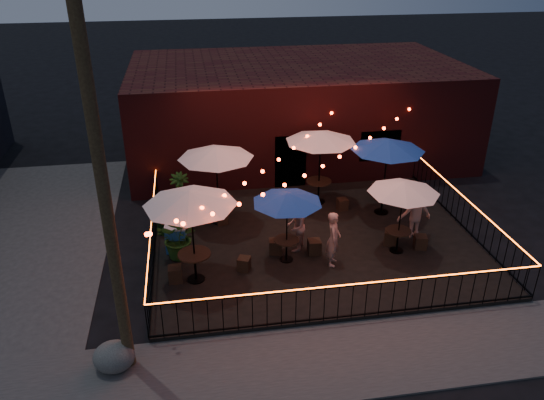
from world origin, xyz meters
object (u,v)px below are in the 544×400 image
Objects in this scene: cafe_table_4 at (404,188)px; cafe_table_5 at (388,146)px; utility_pole at (106,209)px; cafe_table_0 at (190,199)px; cafe_table_3 at (321,137)px; cafe_table_2 at (287,198)px; cooler at (176,238)px; cafe_table_1 at (216,153)px; boulder at (114,357)px.

cafe_table_5 is (0.41, 2.51, 0.36)m from cafe_table_4.
utility_pole is 3.59m from cafe_table_0.
cafe_table_5 is at bearing 36.33° from utility_pole.
cafe_table_3 is at bearing 42.68° from cafe_table_0.
cafe_table_2 is at bearing 12.34° from cafe_table_0.
cooler is at bearing 162.03° from cafe_table_2.
cafe_table_0 reaches higher than cafe_table_2.
cafe_table_0 is at bearing -174.89° from cafe_table_4.
cafe_table_0 is (1.60, 2.92, -1.34)m from utility_pole.
cafe_table_1 reaches higher than boulder.
cafe_table_0 is at bearing -137.32° from cafe_table_3.
cafe_table_3 is (1.85, 3.60, 0.45)m from cafe_table_2.
utility_pole is 3.09× the size of cafe_table_4.
cafe_table_3 reaches higher than cafe_table_5.
cafe_table_3 is at bearing 113.38° from cafe_table_4.
cafe_table_0 reaches higher than cafe_table_3.
cafe_table_0 is at bearing -167.66° from cafe_table_2.
boulder is at bearing -141.96° from cafe_table_2.
cafe_table_3 is at bearing 62.78° from cafe_table_2.
utility_pole is at bearing -155.77° from cafe_table_4.
cafe_table_0 is 3.01× the size of boulder.
cafe_table_2 is 2.75× the size of boulder.
cafe_table_1 is 2.96× the size of boulder.
cafe_table_3 is 9.94m from boulder.
cafe_table_1 is at bearing 68.20° from utility_pole.
cafe_table_1 is 7.26m from boulder.
cafe_table_4 is (1.57, -3.64, -0.38)m from cafe_table_3.
cafe_table_1 is at bearing -166.24° from cafe_table_3.
cafe_table_2 is at bearing -117.22° from cafe_table_3.
cafe_table_3 is 3.67× the size of cooler.
cafe_table_1 is 1.04× the size of cafe_table_4.
boulder is at bearing -144.29° from cafe_table_5.
cooler is (-3.21, 1.04, -1.60)m from cafe_table_2.
cafe_table_4 reaches higher than cooler.
cafe_table_1 is 0.89× the size of cafe_table_5.
cafe_table_1 is 5.91m from cafe_table_4.
utility_pole is 5.83m from cafe_table_2.
cafe_table_0 reaches higher than cafe_table_4.
boulder is at bearing -122.45° from cafe_table_0.
cooler reaches higher than boulder.
cafe_table_0 is 1.09× the size of cafe_table_2.
cafe_table_5 is (5.64, -0.24, 0.00)m from cafe_table_1.
cafe_table_4 is (3.42, -0.04, 0.07)m from cafe_table_2.
cooler is (-5.06, -2.56, -2.05)m from cafe_table_3.
boulder is at bearing -156.08° from cafe_table_4.
boulder is (-8.44, -6.07, -2.26)m from cafe_table_5.
cafe_table_5 is at bearing 32.71° from cafe_table_2.
cafe_table_2 reaches higher than boulder.
cafe_table_0 is at bearing -65.95° from cooler.
utility_pole is 8.76× the size of boulder.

